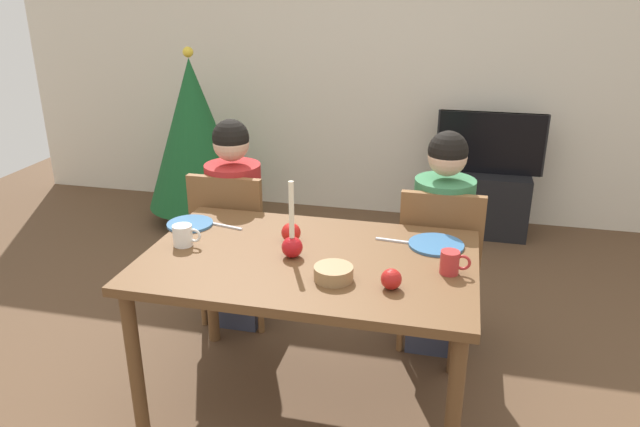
% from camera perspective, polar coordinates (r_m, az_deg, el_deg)
% --- Properties ---
extents(ground_plane, '(7.68, 7.68, 0.00)m').
position_cam_1_polar(ground_plane, '(2.95, -0.94, -17.40)').
color(ground_plane, brown).
extents(back_wall, '(6.40, 0.10, 2.60)m').
position_cam_1_polar(back_wall, '(4.89, 6.75, 14.78)').
color(back_wall, beige).
rests_on(back_wall, ground).
extents(dining_table, '(1.40, 0.90, 0.75)m').
position_cam_1_polar(dining_table, '(2.58, -1.03, -5.77)').
color(dining_table, brown).
rests_on(dining_table, ground).
extents(chair_left, '(0.40, 0.40, 0.90)m').
position_cam_1_polar(chair_left, '(3.34, -8.15, -2.42)').
color(chair_left, brown).
rests_on(chair_left, ground).
extents(chair_right, '(0.40, 0.40, 0.90)m').
position_cam_1_polar(chair_right, '(3.13, 11.23, -4.29)').
color(chair_right, brown).
rests_on(chair_right, ground).
extents(person_left_child, '(0.30, 0.30, 1.17)m').
position_cam_1_polar(person_left_child, '(3.35, -8.00, -1.30)').
color(person_left_child, '#33384C').
rests_on(person_left_child, ground).
extents(person_right_child, '(0.30, 0.30, 1.17)m').
position_cam_1_polar(person_right_child, '(3.14, 11.34, -3.09)').
color(person_right_child, '#33384C').
rests_on(person_right_child, ground).
extents(tv_stand, '(0.64, 0.40, 0.48)m').
position_cam_1_polar(tv_stand, '(4.81, 15.31, 1.03)').
color(tv_stand, black).
rests_on(tv_stand, ground).
extents(tv, '(0.79, 0.05, 0.46)m').
position_cam_1_polar(tv, '(4.67, 15.86, 6.45)').
color(tv, black).
rests_on(tv, tv_stand).
extents(christmas_tree, '(0.78, 0.78, 1.38)m').
position_cam_1_polar(christmas_tree, '(4.83, -11.83, 7.40)').
color(christmas_tree, brown).
rests_on(christmas_tree, ground).
extents(candle_centerpiece, '(0.09, 0.09, 0.34)m').
position_cam_1_polar(candle_centerpiece, '(2.52, -2.67, -2.72)').
color(candle_centerpiece, red).
rests_on(candle_centerpiece, dining_table).
extents(plate_left, '(0.22, 0.22, 0.01)m').
position_cam_1_polar(plate_left, '(2.93, -12.23, -0.97)').
color(plate_left, teal).
rests_on(plate_left, dining_table).
extents(plate_right, '(0.24, 0.24, 0.01)m').
position_cam_1_polar(plate_right, '(2.69, 10.95, -2.92)').
color(plate_right, teal).
rests_on(plate_right, dining_table).
extents(mug_left, '(0.13, 0.09, 0.09)m').
position_cam_1_polar(mug_left, '(2.70, -12.82, -2.03)').
color(mug_left, white).
rests_on(mug_left, dining_table).
extents(mug_right, '(0.12, 0.08, 0.10)m').
position_cam_1_polar(mug_right, '(2.44, 12.29, -4.55)').
color(mug_right, '#B72D2D').
rests_on(mug_right, dining_table).
extents(fork_left, '(0.18, 0.05, 0.01)m').
position_cam_1_polar(fork_left, '(2.88, -8.92, -1.18)').
color(fork_left, silver).
rests_on(fork_left, dining_table).
extents(fork_right, '(0.18, 0.03, 0.01)m').
position_cam_1_polar(fork_right, '(2.71, 7.17, -2.59)').
color(fork_right, silver).
rests_on(fork_right, dining_table).
extents(bowl_walnuts, '(0.15, 0.15, 0.05)m').
position_cam_1_polar(bowl_walnuts, '(2.35, 1.29, -5.66)').
color(bowl_walnuts, '#99754C').
rests_on(bowl_walnuts, dining_table).
extents(apple_near_candle, '(0.09, 0.09, 0.09)m').
position_cam_1_polar(apple_near_candle, '(2.68, -2.76, -1.81)').
color(apple_near_candle, red).
rests_on(apple_near_candle, dining_table).
extents(apple_by_left_plate, '(0.08, 0.08, 0.08)m').
position_cam_1_polar(apple_by_left_plate, '(2.29, 6.77, -6.19)').
color(apple_by_left_plate, '#B11C19').
rests_on(apple_by_left_plate, dining_table).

